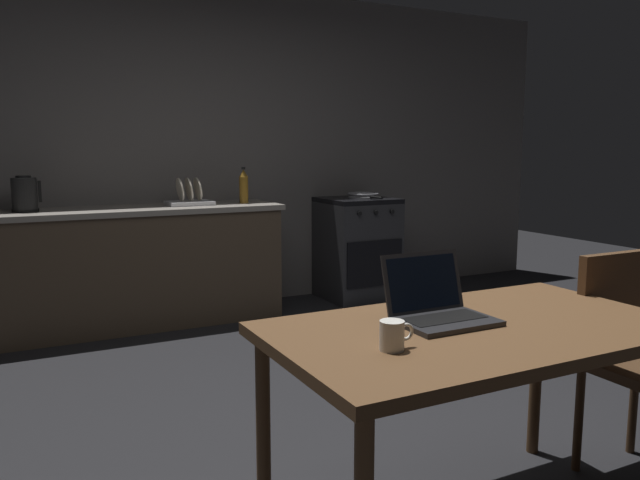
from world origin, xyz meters
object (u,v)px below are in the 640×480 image
bottle (244,186)px  dish_rack (189,199)px  stove_oven (357,248)px  chair (632,349)px  coffee_mug (393,335)px  dining_table (476,346)px  frying_pan (363,195)px  electric_kettle (25,195)px  laptop (439,308)px

bottle → dish_rack: bearing=173.3°
stove_oven → chair: chair is taller
coffee_mug → dining_table: bearing=12.7°
frying_pan → dish_rack: dish_rack is taller
bottle → dish_rack: size_ratio=0.85×
electric_kettle → bottle: bearing=-1.8°
stove_oven → laptop: laptop is taller
chair → coffee_mug: size_ratio=8.07×
coffee_mug → dish_rack: 3.30m
coffee_mug → dish_rack: dish_rack is taller
dining_table → electric_kettle: size_ratio=5.58×
laptop → frying_pan: 3.43m
chair → dish_rack: (-0.94, 3.15, 0.42)m
dining_table → coffee_mug: coffee_mug is taller
laptop → frying_pan: bearing=66.5°
laptop → coffee_mug: (-0.31, -0.19, -0.00)m
stove_oven → bottle: (-1.07, -0.05, 0.58)m
dining_table → chair: size_ratio=1.54×
chair → bottle: bottle is taller
chair → frying_pan: bearing=59.9°
electric_kettle → dish_rack: size_ratio=0.73×
dining_table → laptop: bearing=131.0°
laptop → chair: bearing=-0.4°
coffee_mug → dish_rack: size_ratio=0.33×
chair → bottle: size_ratio=3.15×
electric_kettle → dish_rack: 1.15m
laptop → bottle: bottle is taller
dining_table → coffee_mug: (-0.40, -0.09, 0.12)m
electric_kettle → frying_pan: electric_kettle is taller
dining_table → bottle: (0.33, 3.14, 0.36)m
stove_oven → dish_rack: 1.58m
chair → dining_table: bearing=163.5°
bottle → dish_rack: bottle is taller
chair → frying_pan: frying_pan is taller
stove_oven → dining_table: (-1.40, -3.19, 0.23)m
stove_oven → bottle: 1.22m
chair → laptop: 0.97m
laptop → electric_kettle: electric_kettle is taller
coffee_mug → chair: bearing=6.0°
dish_rack → electric_kettle: bearing=180.0°
coffee_mug → electric_kettle: bearing=104.5°
electric_kettle → chair: bearing=-56.4°
stove_oven → frying_pan: bearing=-28.4°
stove_oven → dining_table: stove_oven is taller
chair → dish_rack: dish_rack is taller
coffee_mug → dish_rack: (0.30, 3.28, 0.15)m
dish_rack → frying_pan: bearing=-1.0°
electric_kettle → bottle: size_ratio=0.87×
chair → electric_kettle: (-2.09, 3.15, 0.49)m
dining_table → electric_kettle: bearing=111.3°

